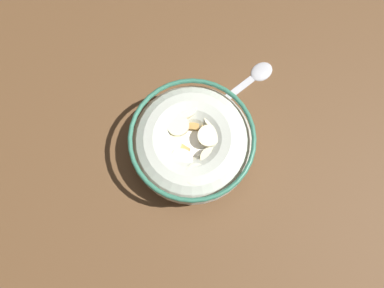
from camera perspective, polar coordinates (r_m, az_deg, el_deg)
ground_plane at (r=55.11cm, az=0.00°, el=-1.07°), size 123.11×123.11×2.00cm
cereal_bowl at (r=50.91cm, az=0.01°, el=0.11°), size 16.10×16.10×6.17cm
spoon at (r=57.73cm, az=8.18°, el=9.05°), size 15.32×3.46×0.80cm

